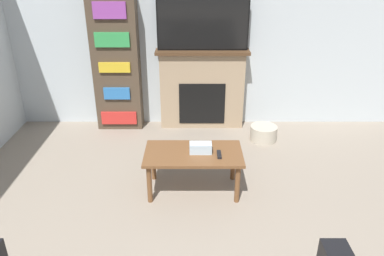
{
  "coord_description": "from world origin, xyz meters",
  "views": [
    {
      "loc": [
        0.01,
        -0.48,
        2.25
      ],
      "look_at": [
        0.02,
        2.8,
        0.71
      ],
      "focal_mm": 35.0,
      "sensor_mm": 36.0,
      "label": 1
    }
  ],
  "objects_px": {
    "storage_basket": "(262,133)",
    "coffee_table": "(192,158)",
    "tv": "(201,23)",
    "fireplace": "(201,89)",
    "bookshelf": "(115,65)"
  },
  "relations": [
    {
      "from": "tv",
      "to": "coffee_table",
      "type": "height_order",
      "value": "tv"
    },
    {
      "from": "bookshelf",
      "to": "storage_basket",
      "type": "height_order",
      "value": "bookshelf"
    },
    {
      "from": "fireplace",
      "to": "storage_basket",
      "type": "relative_size",
      "value": 3.57
    },
    {
      "from": "fireplace",
      "to": "bookshelf",
      "type": "height_order",
      "value": "bookshelf"
    },
    {
      "from": "fireplace",
      "to": "bookshelf",
      "type": "bearing_deg",
      "value": -178.88
    },
    {
      "from": "storage_basket",
      "to": "coffee_table",
      "type": "bearing_deg",
      "value": -128.92
    },
    {
      "from": "bookshelf",
      "to": "storage_basket",
      "type": "distance_m",
      "value": 2.16
    },
    {
      "from": "tv",
      "to": "bookshelf",
      "type": "xyz_separation_m",
      "value": [
        -1.15,
        -0.0,
        -0.54
      ]
    },
    {
      "from": "bookshelf",
      "to": "storage_basket",
      "type": "relative_size",
      "value": 5.15
    },
    {
      "from": "tv",
      "to": "storage_basket",
      "type": "relative_size",
      "value": 3.39
    },
    {
      "from": "tv",
      "to": "coffee_table",
      "type": "xyz_separation_m",
      "value": [
        -0.12,
        -1.6,
        -1.06
      ]
    },
    {
      "from": "tv",
      "to": "fireplace",
      "type": "bearing_deg",
      "value": 90.0
    },
    {
      "from": "storage_basket",
      "to": "fireplace",
      "type": "bearing_deg",
      "value": 149.62
    },
    {
      "from": "fireplace",
      "to": "storage_basket",
      "type": "bearing_deg",
      "value": -30.38
    },
    {
      "from": "bookshelf",
      "to": "tv",
      "type": "bearing_deg",
      "value": 0.13
    }
  ]
}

